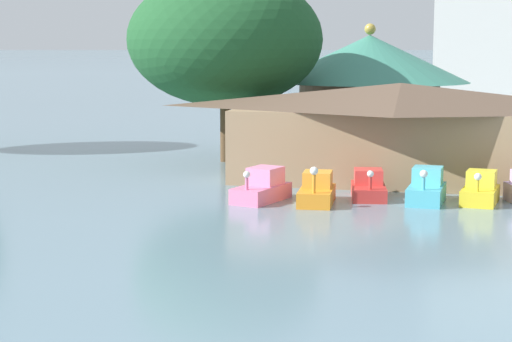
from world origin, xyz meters
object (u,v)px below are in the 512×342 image
(pedal_boat_orange, at_px, (317,191))
(shoreline_tree_mid, at_px, (225,40))
(pedal_boat_yellow, at_px, (480,191))
(pedal_boat_red, at_px, (368,187))
(pedal_boat_pink, at_px, (262,188))
(boathouse, at_px, (400,130))
(pedal_boat_cyan, at_px, (427,189))
(green_roof_pavilion, at_px, (369,83))

(pedal_boat_orange, bearing_deg, shoreline_tree_mid, -152.18)
(pedal_boat_yellow, bearing_deg, pedal_boat_red, -84.37)
(pedal_boat_pink, xyz_separation_m, shoreline_tree_mid, (-4.77, 11.52, 6.28))
(pedal_boat_pink, height_order, pedal_boat_orange, pedal_boat_orange)
(boathouse, xyz_separation_m, shoreline_tree_mid, (-10.07, 5.07, 4.34))
(pedal_boat_yellow, distance_m, shoreline_tree_mid, 18.12)
(pedal_boat_pink, bearing_deg, pedal_boat_red, 128.93)
(pedal_boat_orange, height_order, pedal_boat_red, pedal_boat_orange)
(pedal_boat_pink, bearing_deg, pedal_boat_orange, 105.78)
(boathouse, height_order, shoreline_tree_mid, shoreline_tree_mid)
(pedal_boat_orange, distance_m, pedal_boat_cyan, 4.63)
(pedal_boat_pink, height_order, boathouse, boathouse)
(pedal_boat_red, xyz_separation_m, green_roof_pavilion, (-1.82, 17.26, 3.73))
(pedal_boat_cyan, distance_m, pedal_boat_yellow, 2.22)
(pedal_boat_yellow, bearing_deg, boathouse, -135.16)
(pedal_boat_pink, distance_m, pedal_boat_cyan, 6.90)
(pedal_boat_orange, xyz_separation_m, shoreline_tree_mid, (-7.11, 11.57, 6.31))
(pedal_boat_pink, xyz_separation_m, pedal_boat_cyan, (6.80, 1.21, 0.03))
(boathouse, bearing_deg, pedal_boat_cyan, -74.11)
(green_roof_pavilion, bearing_deg, pedal_boat_red, -84.00)
(pedal_boat_red, height_order, pedal_boat_yellow, pedal_boat_yellow)
(pedal_boat_orange, height_order, boathouse, boathouse)
(pedal_boat_cyan, xyz_separation_m, shoreline_tree_mid, (-11.56, 10.31, 6.25))
(shoreline_tree_mid, bearing_deg, pedal_boat_orange, -58.42)
(shoreline_tree_mid, bearing_deg, green_roof_pavilion, 45.81)
(pedal_boat_pink, distance_m, pedal_boat_orange, 2.35)
(pedal_boat_orange, xyz_separation_m, pedal_boat_red, (1.97, 1.78, -0.04))
(pedal_boat_yellow, bearing_deg, shoreline_tree_mid, -118.05)
(pedal_boat_pink, relative_size, shoreline_tree_mid, 0.30)
(pedal_boat_cyan, bearing_deg, boathouse, -159.91)
(green_roof_pavilion, relative_size, shoreline_tree_mid, 1.14)
(pedal_boat_pink, xyz_separation_m, green_roof_pavilion, (2.50, 18.99, 3.66))
(boathouse, bearing_deg, pedal_boat_yellow, -53.03)
(boathouse, relative_size, green_roof_pavilion, 1.37)
(boathouse, bearing_deg, pedal_boat_orange, -114.47)
(pedal_boat_orange, bearing_deg, pedal_boat_pink, -95.03)
(pedal_boat_orange, relative_size, shoreline_tree_mid, 0.28)
(green_roof_pavilion, bearing_deg, pedal_boat_yellow, -69.57)
(pedal_boat_orange, relative_size, pedal_boat_red, 0.99)
(pedal_boat_cyan, bearing_deg, pedal_boat_orange, -69.95)
(boathouse, xyz_separation_m, green_roof_pavilion, (-2.81, 12.54, 1.72))
(boathouse, bearing_deg, pedal_boat_red, -101.87)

